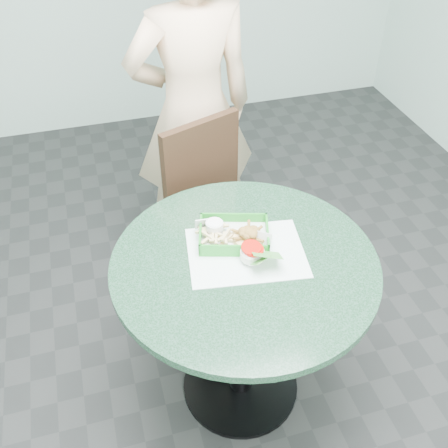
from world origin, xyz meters
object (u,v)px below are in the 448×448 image
object	(u,v)px
cafe_table	(243,297)
food_basket	(234,241)
sauce_ramekin	(214,234)
dining_chair	(207,209)
crab_sandwich	(250,235)
diner_person	(192,92)

from	to	relation	value
cafe_table	food_basket	bearing A→B (deg)	92.96
sauce_ramekin	cafe_table	bearing A→B (deg)	-60.01
cafe_table	dining_chair	size ratio (longest dim) A/B	1.00
food_basket	crab_sandwich	distance (m)	0.07
cafe_table	sauce_ramekin	distance (m)	0.27
cafe_table	dining_chair	distance (m)	0.60
cafe_table	dining_chair	world-z (taller)	dining_chair
diner_person	sauce_ramekin	size ratio (longest dim) A/B	29.70
crab_sandwich	diner_person	bearing A→B (deg)	89.83
crab_sandwich	food_basket	bearing A→B (deg)	156.98
cafe_table	sauce_ramekin	xyz separation A→B (m)	(-0.08, 0.13, 0.22)
crab_sandwich	sauce_ramekin	size ratio (longest dim) A/B	1.74
dining_chair	crab_sandwich	bearing A→B (deg)	-107.57
sauce_ramekin	dining_chair	bearing A→B (deg)	78.69
dining_chair	food_basket	world-z (taller)	dining_chair
dining_chair	crab_sandwich	world-z (taller)	dining_chair
cafe_table	diner_person	size ratio (longest dim) A/B	0.49
dining_chair	food_basket	bearing A→B (deg)	-113.49
dining_chair	sauce_ramekin	size ratio (longest dim) A/B	14.64
diner_person	crab_sandwich	size ratio (longest dim) A/B	17.11
cafe_table	diner_person	distance (m)	1.02
sauce_ramekin	crab_sandwich	bearing A→B (deg)	-19.10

